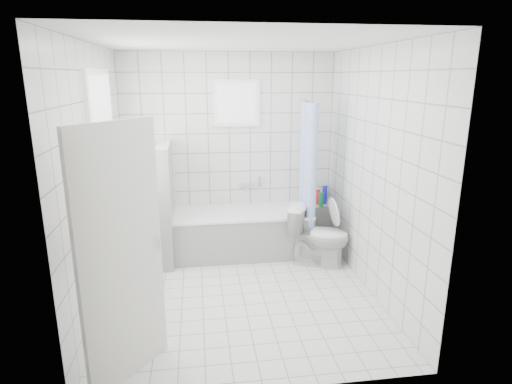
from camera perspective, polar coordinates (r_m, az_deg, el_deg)
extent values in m
plane|color=white|center=(4.79, -1.83, -13.42)|extent=(3.00, 3.00, 0.00)
plane|color=white|center=(4.22, -2.14, 19.37)|extent=(3.00, 3.00, 0.00)
cube|color=white|center=(5.78, -3.54, 5.28)|extent=(2.80, 0.02, 2.60)
cube|color=white|center=(2.89, 1.16, -4.86)|extent=(2.80, 0.02, 2.60)
cube|color=white|center=(4.41, -20.40, 1.21)|extent=(0.02, 3.00, 2.60)
cube|color=white|center=(4.67, 15.38, 2.38)|extent=(0.02, 3.00, 2.60)
cube|color=white|center=(4.63, -19.43, 5.73)|extent=(0.01, 0.90, 1.40)
cube|color=white|center=(5.67, -2.58, 11.71)|extent=(0.50, 0.01, 0.50)
cube|color=white|center=(4.79, -18.13, -3.00)|extent=(0.18, 1.02, 0.08)
cube|color=silver|center=(3.34, -17.41, -8.33)|extent=(0.51, 0.66, 2.00)
cube|color=white|center=(5.70, -1.87, -5.53)|extent=(1.76, 0.75, 0.55)
cube|color=white|center=(5.61, -1.90, -2.76)|extent=(1.78, 0.77, 0.03)
cube|color=white|center=(5.49, -11.82, -1.45)|extent=(0.15, 0.85, 1.50)
cube|color=white|center=(6.16, 8.71, -4.12)|extent=(0.40, 0.24, 0.55)
imported|color=white|center=(5.40, 8.37, -5.78)|extent=(0.84, 0.68, 0.75)
cylinder|color=silver|center=(5.47, 6.88, 12.02)|extent=(0.02, 0.80, 0.02)
cube|color=silver|center=(5.86, -1.30, 0.93)|extent=(0.18, 0.06, 0.06)
imported|color=white|center=(4.85, -17.96, -0.28)|extent=(0.16, 0.16, 0.32)
imported|color=pink|center=(5.05, -17.54, -0.35)|extent=(0.10, 0.11, 0.20)
imported|color=#2DB2CB|center=(4.55, -18.57, -2.11)|extent=(0.10, 0.10, 0.20)
imported|color=white|center=(4.70, -18.25, -1.85)|extent=(0.14, 0.14, 0.16)
imported|color=pink|center=(4.41, -18.95, -1.96)|extent=(0.13, 0.13, 0.31)
cylinder|color=#1C22E2|center=(6.08, 9.15, -0.35)|extent=(0.06, 0.06, 0.27)
cylinder|color=red|center=(6.04, 8.29, -0.67)|extent=(0.06, 0.06, 0.22)
cylinder|color=#199A51|center=(5.94, 8.65, -0.98)|extent=(0.06, 0.06, 0.21)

